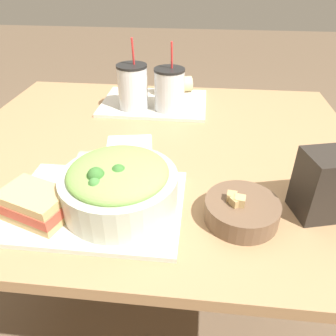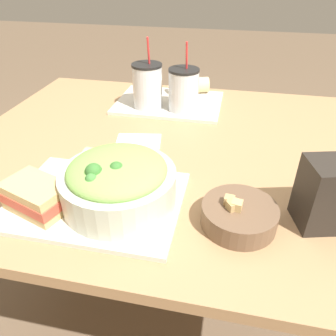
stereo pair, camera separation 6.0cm
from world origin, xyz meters
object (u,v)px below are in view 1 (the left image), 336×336
at_px(drink_cup_red, 169,91).
at_px(chip_bag, 332,184).
at_px(soup_bowl, 241,210).
at_px(baguette_far, 174,85).
at_px(salad_bowl, 119,184).
at_px(baguette_near, 115,166).
at_px(drink_cup_dark, 133,88).
at_px(napkin_folded, 130,142).
at_px(sandwich_near, 36,204).

xyz_separation_m(drink_cup_red, chip_bag, (0.40, -0.50, -0.01)).
relative_size(soup_bowl, baguette_far, 1.01).
xyz_separation_m(soup_bowl, baguette_far, (-0.21, 0.72, 0.02)).
height_order(salad_bowl, soup_bowl, salad_bowl).
distance_m(soup_bowl, baguette_near, 0.32).
xyz_separation_m(soup_bowl, chip_bag, (0.18, 0.05, 0.05)).
height_order(soup_bowl, drink_cup_dark, drink_cup_dark).
relative_size(baguette_near, chip_bag, 1.15).
bearing_deg(napkin_folded, drink_cup_red, 68.20).
distance_m(salad_bowl, baguette_far, 0.72).
bearing_deg(chip_bag, drink_cup_red, 113.39).
bearing_deg(drink_cup_dark, salad_bowl, -81.86).
height_order(baguette_far, drink_cup_red, drink_cup_red).
xyz_separation_m(baguette_far, drink_cup_dark, (-0.13, -0.17, 0.04)).
distance_m(salad_bowl, baguette_near, 0.12).
bearing_deg(sandwich_near, soup_bowl, 25.66).
relative_size(salad_bowl, baguette_near, 1.42).
xyz_separation_m(soup_bowl, drink_cup_dark, (-0.34, 0.55, 0.06)).
xyz_separation_m(sandwich_near, baguette_near, (0.13, 0.16, -0.00)).
bearing_deg(sandwich_near, chip_bag, 27.91).
relative_size(sandwich_near, drink_cup_dark, 0.67).
xyz_separation_m(salad_bowl, napkin_folded, (-0.04, 0.30, -0.07)).
height_order(sandwich_near, baguette_near, sandwich_near).
bearing_deg(drink_cup_red, baguette_near, -101.52).
distance_m(drink_cup_dark, drink_cup_red, 0.13).
bearing_deg(baguette_far, napkin_folded, 149.30).
xyz_separation_m(sandwich_near, chip_bag, (0.61, 0.10, 0.03)).
relative_size(sandwich_near, chip_bag, 1.05).
distance_m(baguette_far, drink_cup_red, 0.18).
relative_size(soup_bowl, drink_cup_dark, 0.65).
bearing_deg(baguette_far, drink_cup_red, 162.28).
bearing_deg(drink_cup_red, chip_bag, -51.72).
bearing_deg(baguette_near, napkin_folded, 5.30).
bearing_deg(napkin_folded, baguette_far, 76.87).
relative_size(salad_bowl, chip_bag, 1.63).
distance_m(soup_bowl, chip_bag, 0.20).
distance_m(baguette_near, drink_cup_red, 0.45).
xyz_separation_m(salad_bowl, baguette_near, (-0.04, 0.11, -0.03)).
bearing_deg(soup_bowl, baguette_far, 106.33).
height_order(baguette_near, drink_cup_dark, drink_cup_dark).
xyz_separation_m(chip_bag, napkin_folded, (-0.49, 0.26, -0.07)).
distance_m(sandwich_near, drink_cup_red, 0.64).
xyz_separation_m(salad_bowl, baguette_far, (0.05, 0.71, -0.03)).
height_order(baguette_near, drink_cup_red, drink_cup_red).
height_order(baguette_near, chip_bag, chip_bag).
distance_m(sandwich_near, napkin_folded, 0.38).
distance_m(soup_bowl, napkin_folded, 0.44).
bearing_deg(drink_cup_red, baguette_far, 89.86).
xyz_separation_m(soup_bowl, baguette_near, (-0.30, 0.11, 0.02)).
bearing_deg(drink_cup_red, soup_bowl, -68.90).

